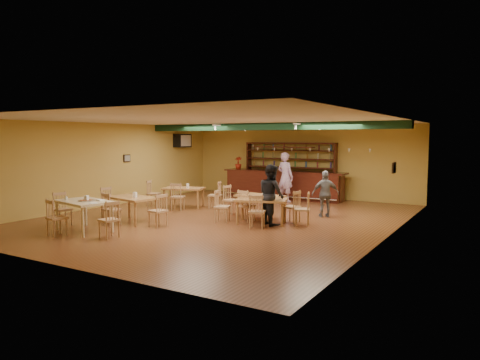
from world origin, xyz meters
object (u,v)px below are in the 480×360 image
Objects in this scene: bar_counter at (283,185)px; dining_table_b at (260,206)px; dining_table_d at (261,211)px; patron_right_a at (271,195)px; dining_table_a at (184,197)px; patron_bar at (285,177)px; dining_table_c at (132,209)px; near_table at (84,216)px.

dining_table_b is (1.33, -4.50, -0.21)m from bar_counter.
bar_counter is 5.60m from dining_table_d.
dining_table_a is at bearing 18.46° from patron_right_a.
dining_table_b is at bearing -28.68° from dining_table_a.
dining_table_c is at bearing 85.74° from patron_bar.
dining_table_a is 3.43m from dining_table_b.
near_table reaches higher than dining_table_c.
bar_counter is 3.00× the size of patron_right_a.
bar_counter is 7.19m from dining_table_c.
dining_table_d is at bearing 35.75° from patron_right_a.
near_table is at bearing 88.59° from patron_bar.
bar_counter is at bearing -46.09° from patron_bar.
patron_right_a is at bearing -18.73° from dining_table_d.
dining_table_c is at bearing -131.34° from dining_table_b.
dining_table_b is 0.99× the size of dining_table_d.
dining_table_b is at bearing 117.30° from patron_bar.
near_table reaches higher than dining_table_b.
dining_table_c is 3.81m from dining_table_d.
near_table is at bearing -101.19° from bar_counter.
dining_table_a is at bearing 178.53° from dining_table_b.
near_table is at bearing -83.91° from dining_table_c.
bar_counter reaches higher than near_table.
bar_counter is at bearing 87.60° from dining_table_c.
dining_table_c is 0.97× the size of near_table.
bar_counter is at bearing 43.06° from dining_table_a.
dining_table_b is 0.93m from dining_table_d.
dining_table_b is 5.16m from near_table.
dining_table_d is (1.81, -5.29, -0.21)m from bar_counter.
dining_table_b is at bearing 103.02° from dining_table_d.
near_table is 0.80× the size of patron_bar.
patron_bar is (-1.34, 4.47, 0.60)m from dining_table_d.
dining_table_a is 4.43m from patron_right_a.
dining_table_d is 0.75× the size of patron_bar.
patron_right_a is (3.84, 3.36, 0.45)m from near_table.
dining_table_d is at bearing 120.82° from patron_bar.
bar_counter is 3.61× the size of dining_table_d.
bar_counter is 3.72× the size of dining_table_a.
dining_table_c is at bearing 61.20° from patron_right_a.
near_table is (-3.52, -3.37, 0.05)m from dining_table_d.
patron_bar is at bearing 88.61° from dining_table_d.
dining_table_d is 0.94× the size of near_table.
dining_table_d is at bearing -71.14° from bar_counter.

